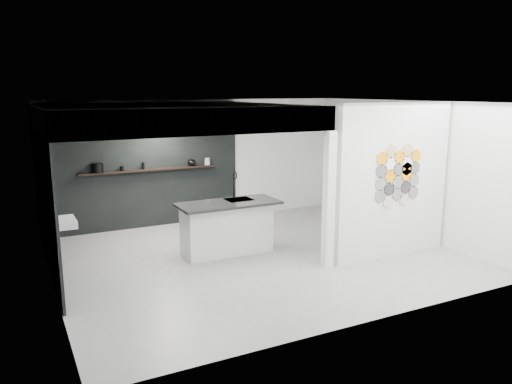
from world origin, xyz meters
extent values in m
cube|color=gray|center=(0.00, 0.00, -0.01)|extent=(7.00, 6.00, 0.01)
cube|color=silver|center=(2.23, -1.00, 1.40)|extent=(2.45, 0.15, 2.80)
cube|color=black|center=(-1.30, 2.97, 1.18)|extent=(4.40, 0.04, 2.35)
cube|color=black|center=(-3.47, 1.00, 1.18)|extent=(0.04, 4.00, 2.35)
cube|color=silver|center=(-1.30, 1.00, 2.55)|extent=(4.40, 4.00, 0.40)
cube|color=silver|center=(0.82, -1.00, 1.18)|extent=(0.16, 0.16, 2.35)
cube|color=silver|center=(-1.30, -0.92, 2.55)|extent=(4.40, 0.16, 0.40)
cube|color=silver|center=(-3.24, 0.80, 0.85)|extent=(0.40, 0.60, 0.12)
cube|color=black|center=(-1.20, 2.87, 1.30)|extent=(3.00, 0.15, 0.04)
cube|color=silver|center=(-0.42, 0.48, 0.47)|extent=(1.65, 0.61, 0.95)
cube|color=black|center=(-0.42, 0.39, 0.97)|extent=(1.87, 0.83, 0.04)
cube|color=black|center=(-0.15, 0.53, 0.98)|extent=(0.50, 0.42, 0.02)
cylinder|color=black|center=(-0.15, 0.75, 1.21)|extent=(0.03, 0.03, 0.44)
torus|color=black|center=(-0.15, 0.68, 1.43)|extent=(0.02, 0.15, 0.15)
cylinder|color=black|center=(-2.30, 2.87, 1.42)|extent=(0.29, 0.29, 0.20)
ellipsoid|color=black|center=(-0.23, 2.87, 1.40)|extent=(0.22, 0.22, 0.15)
cylinder|color=gray|center=(0.15, 2.87, 1.37)|extent=(0.16, 0.16, 0.09)
cylinder|color=gray|center=(0.15, 2.87, 1.40)|extent=(0.15, 0.15, 0.16)
cylinder|color=black|center=(-1.34, 2.87, 1.40)|extent=(0.07, 0.07, 0.15)
cylinder|color=black|center=(-1.80, 2.87, 1.37)|extent=(0.10, 0.10, 0.10)
cylinder|color=#66635E|center=(1.86, -1.09, 1.16)|extent=(0.26, 0.02, 0.26)
cylinder|color=silver|center=(1.86, -1.09, 1.39)|extent=(0.26, 0.02, 0.26)
cylinder|color=black|center=(1.86, -1.09, 1.61)|extent=(0.26, 0.02, 0.26)
cylinder|color=orange|center=(1.86, -1.09, 1.84)|extent=(0.26, 0.02, 0.26)
cylinder|color=beige|center=(2.06, -1.09, 1.05)|extent=(0.26, 0.02, 0.26)
cylinder|color=#2D2D2D|center=(2.06, -1.09, 1.27)|extent=(0.26, 0.02, 0.26)
cylinder|color=orange|center=(2.06, -1.09, 1.50)|extent=(0.26, 0.02, 0.26)
cylinder|color=white|center=(2.06, -1.09, 1.73)|extent=(0.26, 0.02, 0.26)
cylinder|color=tan|center=(2.06, -1.09, 1.95)|extent=(0.26, 0.02, 0.26)
cylinder|color=#66635E|center=(2.25, -1.09, 1.16)|extent=(0.26, 0.02, 0.26)
cylinder|color=silver|center=(2.25, -1.09, 1.39)|extent=(0.26, 0.02, 0.26)
cylinder|color=black|center=(2.25, -1.09, 1.61)|extent=(0.26, 0.02, 0.26)
cylinder|color=orange|center=(2.25, -1.09, 1.84)|extent=(0.26, 0.02, 0.26)
cylinder|color=beige|center=(2.44, -1.09, 1.05)|extent=(0.26, 0.02, 0.26)
cylinder|color=#2D2D2D|center=(2.44, -1.09, 1.27)|extent=(0.26, 0.02, 0.26)
cylinder|color=orange|center=(2.44, -1.09, 1.50)|extent=(0.26, 0.02, 0.26)
cylinder|color=white|center=(2.44, -1.09, 1.73)|extent=(0.26, 0.02, 0.26)
cylinder|color=tan|center=(2.44, -1.09, 1.95)|extent=(0.26, 0.02, 0.26)
cylinder|color=#66635E|center=(2.64, -1.09, 1.16)|extent=(0.26, 0.02, 0.26)
cylinder|color=silver|center=(2.64, -1.09, 1.39)|extent=(0.26, 0.02, 0.26)
cylinder|color=black|center=(2.64, -1.09, 1.61)|extent=(0.26, 0.02, 0.26)
cylinder|color=orange|center=(2.64, -1.09, 1.84)|extent=(0.26, 0.02, 0.26)
cylinder|color=orange|center=(2.44, -1.09, 1.61)|extent=(0.26, 0.02, 0.26)
camera|label=1|loc=(-4.01, -7.77, 3.00)|focal=35.00mm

